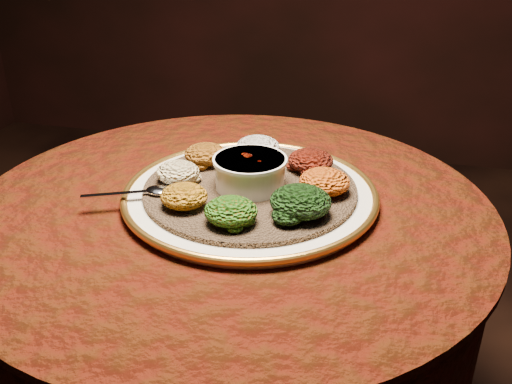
# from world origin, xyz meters

# --- Properties ---
(table) EXTENTS (0.96, 0.96, 0.73)m
(table) POSITION_xyz_m (0.00, 0.00, 0.55)
(table) COLOR black
(table) RESTS_ON ground
(platter) EXTENTS (0.51, 0.51, 0.02)m
(platter) POSITION_xyz_m (0.03, 0.02, 0.75)
(platter) COLOR silver
(platter) RESTS_ON table
(injera) EXTENTS (0.51, 0.51, 0.01)m
(injera) POSITION_xyz_m (0.03, 0.02, 0.76)
(injera) COLOR brown
(injera) RESTS_ON platter
(stew_bowl) EXTENTS (0.13, 0.13, 0.06)m
(stew_bowl) POSITION_xyz_m (0.03, 0.02, 0.79)
(stew_bowl) COLOR white
(stew_bowl) RESTS_ON injera
(spoon) EXTENTS (0.15, 0.08, 0.01)m
(spoon) POSITION_xyz_m (-0.13, -0.05, 0.77)
(spoon) COLOR silver
(spoon) RESTS_ON injera
(portion_ayib) EXTENTS (0.09, 0.09, 0.04)m
(portion_ayib) POSITION_xyz_m (0.01, 0.15, 0.78)
(portion_ayib) COLOR white
(portion_ayib) RESTS_ON injera
(portion_kitfo) EXTENTS (0.09, 0.08, 0.04)m
(portion_kitfo) POSITION_xyz_m (0.13, 0.11, 0.78)
(portion_kitfo) COLOR black
(portion_kitfo) RESTS_ON injera
(portion_tikil) EXTENTS (0.09, 0.09, 0.04)m
(portion_tikil) POSITION_xyz_m (0.17, 0.03, 0.78)
(portion_tikil) COLOR #A3650D
(portion_tikil) RESTS_ON injera
(portion_gomen) EXTENTS (0.10, 0.10, 0.05)m
(portion_gomen) POSITION_xyz_m (0.14, -0.06, 0.79)
(portion_gomen) COLOR black
(portion_gomen) RESTS_ON injera
(portion_mixveg) EXTENTS (0.09, 0.08, 0.04)m
(portion_mixveg) POSITION_xyz_m (0.04, -0.12, 0.78)
(portion_mixveg) COLOR #8E3709
(portion_mixveg) RESTS_ON injera
(portion_kik) EXTENTS (0.08, 0.08, 0.04)m
(portion_kik) POSITION_xyz_m (-0.06, -0.08, 0.78)
(portion_kik) COLOR #B0660F
(portion_kik) RESTS_ON injera
(portion_timatim) EXTENTS (0.08, 0.08, 0.04)m
(portion_timatim) POSITION_xyz_m (-0.10, 0.00, 0.78)
(portion_timatim) COLOR maroon
(portion_timatim) RESTS_ON injera
(portion_shiro) EXTENTS (0.08, 0.08, 0.04)m
(portion_shiro) POSITION_xyz_m (-0.08, 0.10, 0.78)
(portion_shiro) COLOR #8B4810
(portion_shiro) RESTS_ON injera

